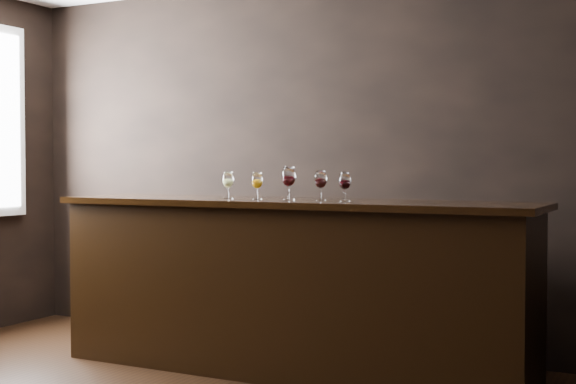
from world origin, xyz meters
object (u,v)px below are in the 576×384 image
at_px(bar_counter, 290,290).
at_px(glass_red_b, 321,180).
at_px(glass_red_a, 289,177).
at_px(glass_white, 228,180).
at_px(glass_red_c, 345,182).
at_px(back_bar_shelf, 238,282).
at_px(glass_amber, 257,181).

relative_size(bar_counter, glass_red_b, 16.39).
bearing_deg(glass_red_b, glass_red_a, -168.08).
bearing_deg(glass_white, glass_red_c, -0.37).
distance_m(back_bar_shelf, glass_red_a, 1.29).
height_order(bar_counter, glass_red_b, glass_red_b).
bearing_deg(glass_red_b, glass_red_c, -18.81).
relative_size(bar_counter, back_bar_shelf, 1.20).
relative_size(glass_red_a, glass_red_c, 1.18).
height_order(glass_white, glass_red_a, glass_red_a).
bearing_deg(back_bar_shelf, glass_red_c, -29.07).
bearing_deg(glass_amber, glass_white, 178.39).
distance_m(bar_counter, glass_red_b, 0.76).
relative_size(back_bar_shelf, glass_red_a, 12.14).
xyz_separation_m(back_bar_shelf, glass_red_a, (0.76, -0.63, 0.82)).
relative_size(glass_white, glass_red_a, 0.84).
height_order(bar_counter, glass_amber, glass_amber).
bearing_deg(glass_red_c, glass_amber, -179.92).
relative_size(bar_counter, glass_amber, 17.81).
bearing_deg(glass_red_a, back_bar_shelf, 140.50).
xyz_separation_m(glass_white, glass_amber, (0.23, -0.01, -0.00)).
relative_size(bar_counter, glass_white, 17.38).
xyz_separation_m(bar_counter, glass_red_c, (0.41, -0.04, 0.72)).
xyz_separation_m(back_bar_shelf, glass_red_c, (1.17, -0.65, 0.80)).
height_order(bar_counter, glass_red_c, glass_red_c).
bearing_deg(glass_red_c, glass_red_b, 161.19).
xyz_separation_m(bar_counter, glass_red_a, (0.00, -0.02, 0.74)).
bearing_deg(glass_white, glass_amber, -1.61).
xyz_separation_m(glass_white, glass_red_b, (0.67, 0.06, 0.01)).
bearing_deg(back_bar_shelf, glass_amber, -50.53).
relative_size(glass_white, glass_red_b, 0.94).
height_order(glass_red_a, glass_red_c, glass_red_a).
bearing_deg(glass_white, back_bar_shelf, 115.40).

